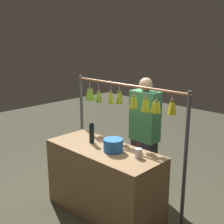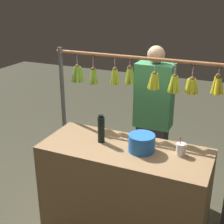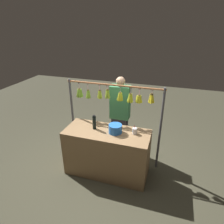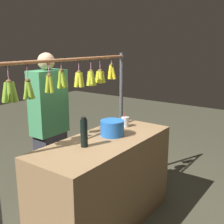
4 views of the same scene
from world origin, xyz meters
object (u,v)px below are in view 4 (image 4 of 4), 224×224
(blue_bucket, at_px, (112,128))
(drink_cup, at_px, (125,122))
(water_bottle, at_px, (84,133))
(vendor_person, at_px, (50,131))

(blue_bucket, height_order, drink_cup, drink_cup)
(water_bottle, height_order, vendor_person, vendor_person)
(water_bottle, distance_m, blue_bucket, 0.41)
(drink_cup, bearing_deg, blue_bucket, 11.13)
(water_bottle, xyz_separation_m, vendor_person, (-0.28, -0.76, -0.19))
(water_bottle, relative_size, blue_bucket, 1.16)
(water_bottle, bearing_deg, drink_cup, -176.22)
(blue_bucket, height_order, vendor_person, vendor_person)
(drink_cup, xyz_separation_m, vendor_person, (0.47, -0.71, -0.11))
(vendor_person, bearing_deg, water_bottle, 70.01)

